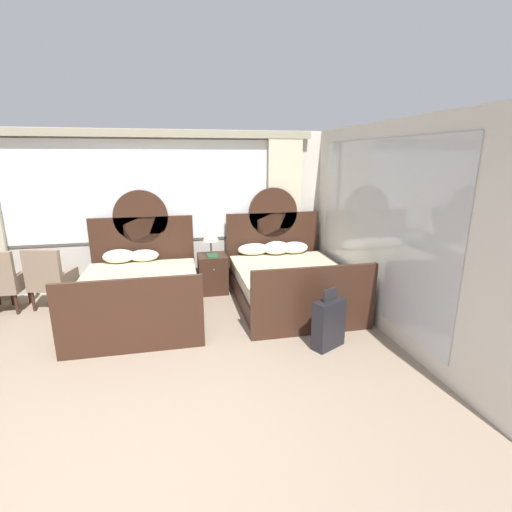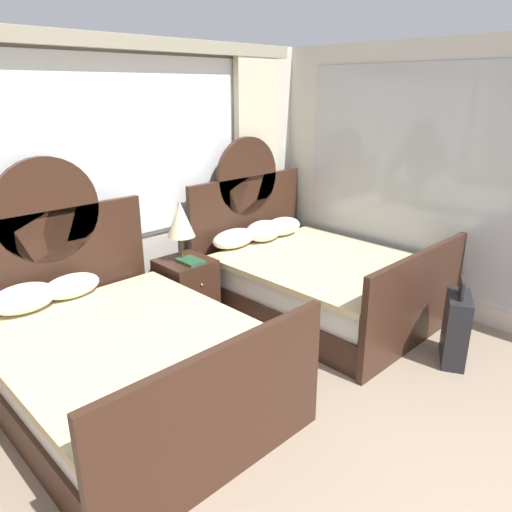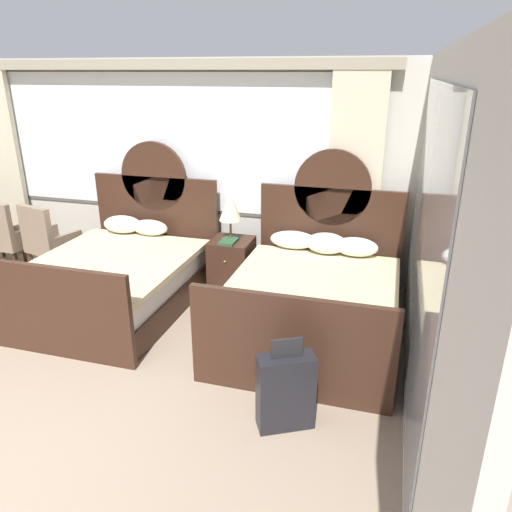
% 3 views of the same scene
% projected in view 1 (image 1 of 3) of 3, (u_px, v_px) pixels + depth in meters
% --- Properties ---
extents(ground_plane, '(24.00, 24.00, 0.00)m').
position_uv_depth(ground_plane, '(117.00, 469.00, 2.77)').
color(ground_plane, gray).
extents(wall_back_window, '(6.29, 0.22, 2.70)m').
position_uv_depth(wall_back_window, '(144.00, 206.00, 6.28)').
color(wall_back_window, beige).
rests_on(wall_back_window, ground_plane).
extents(wall_right_mirror, '(0.08, 4.71, 2.70)m').
position_uv_depth(wall_right_mirror, '(387.00, 230.00, 4.75)').
color(wall_right_mirror, beige).
rests_on(wall_right_mirror, ground_plane).
extents(bed_near_window, '(1.68, 2.23, 1.74)m').
position_uv_depth(bed_near_window, '(140.00, 292.00, 5.41)').
color(bed_near_window, '#382116').
rests_on(bed_near_window, ground_plane).
extents(bed_near_mirror, '(1.68, 2.23, 1.74)m').
position_uv_depth(bed_near_mirror, '(288.00, 281.00, 5.88)').
color(bed_near_mirror, '#382116').
rests_on(bed_near_mirror, ground_plane).
extents(nightstand_between_beds, '(0.48, 0.51, 0.66)m').
position_uv_depth(nightstand_between_beds, '(213.00, 273.00, 6.33)').
color(nightstand_between_beds, '#382116').
rests_on(nightstand_between_beds, ground_plane).
extents(table_lamp_on_nightstand, '(0.27, 0.27, 0.58)m').
position_uv_depth(table_lamp_on_nightstand, '(210.00, 231.00, 6.15)').
color(table_lamp_on_nightstand, brown).
rests_on(table_lamp_on_nightstand, nightstand_between_beds).
extents(book_on_nightstand, '(0.18, 0.26, 0.03)m').
position_uv_depth(book_on_nightstand, '(212.00, 256.00, 6.15)').
color(book_on_nightstand, '#285133').
rests_on(book_on_nightstand, nightstand_between_beds).
extents(armchair_by_window_left, '(0.67, 0.67, 0.96)m').
position_uv_depth(armchair_by_window_left, '(50.00, 277.00, 5.61)').
color(armchair_by_window_left, '#84705B').
rests_on(armchair_by_window_left, ground_plane).
extents(armchair_by_window_centre, '(0.57, 0.57, 0.96)m').
position_uv_depth(armchair_by_window_centre, '(0.00, 280.00, 5.47)').
color(armchair_by_window_centre, '#84705B').
rests_on(armchair_by_window_centre, ground_plane).
extents(suitcase_on_floor, '(0.46, 0.36, 0.76)m').
position_uv_depth(suitcase_on_floor, '(329.00, 324.00, 4.48)').
color(suitcase_on_floor, black).
rests_on(suitcase_on_floor, ground_plane).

